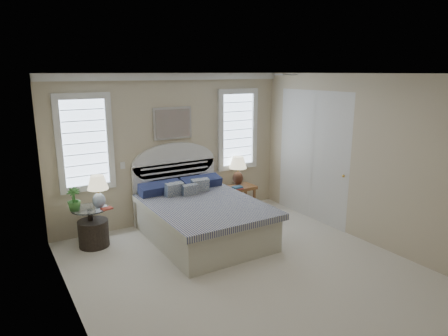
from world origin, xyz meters
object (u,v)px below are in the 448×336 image
Objects in this scene: bed at (200,215)px; lamp_right at (238,167)px; side_table_left at (91,223)px; nightstand_right at (242,193)px; lamp_left at (98,188)px; floor_pot at (94,233)px.

lamp_right is (1.31, 0.84, 0.49)m from bed.
lamp_right is (2.96, 0.25, 0.49)m from side_table_left.
side_table_left is 2.95m from nightstand_right.
bed is 1.75m from side_table_left.
lamp_left is at bearing -19.49° from side_table_left.
bed reaches higher than nightstand_right.
bed is at bearing -19.77° from lamp_left.
side_table_left is 1.33× the size of floor_pot.
lamp_left is (-1.51, 0.54, 0.57)m from bed.
lamp_right is at bearing 87.45° from nightstand_right.
lamp_right is at bearing 5.57° from floor_pot.
lamp_right is (0.01, 0.15, 0.49)m from nightstand_right.
lamp_left is at bearing -173.91° from lamp_right.
floor_pot is 0.83× the size of lamp_right.
nightstand_right is at bearing 3.07° from lamp_left.
lamp_left is (0.14, -0.05, 0.57)m from side_table_left.
nightstand_right is at bearing 2.66° from floor_pot.
side_table_left is at bearing -178.06° from nightstand_right.
floor_pot is (-2.93, -0.14, -0.17)m from nightstand_right.
floor_pot is at bearing 173.16° from lamp_left.
lamp_right is at bearing 32.80° from bed.
lamp_right is (2.93, 0.29, 0.66)m from floor_pot.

